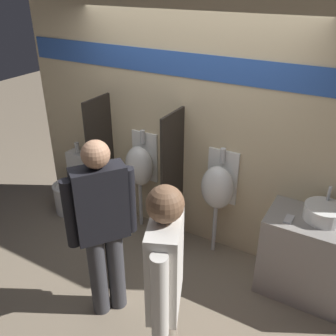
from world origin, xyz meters
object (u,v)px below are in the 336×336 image
(urinal_far, at_px, (218,187))
(person_in_vest, at_px, (103,225))
(toilet, at_px, (72,189))
(cell_phone, at_px, (289,219))
(sink_basin, at_px, (324,213))
(person_with_lanyard, at_px, (165,289))
(urinal_near_counter, at_px, (140,166))

(urinal_far, distance_m, person_in_vest, 1.35)
(urinal_far, distance_m, toilet, 2.03)
(urinal_far, relative_size, person_in_vest, 0.72)
(cell_phone, xyz_separation_m, urinal_far, (-0.79, 0.24, -0.03))
(sink_basin, height_order, person_in_vest, person_in_vest)
(sink_basin, height_order, toilet, sink_basin)
(sink_basin, height_order, person_with_lanyard, person_with_lanyard)
(urinal_near_counter, xyz_separation_m, toilet, (-0.98, -0.17, -0.52))
(cell_phone, bearing_deg, urinal_near_counter, 172.19)
(sink_basin, relative_size, cell_phone, 2.47)
(toilet, bearing_deg, sink_basin, 1.58)
(urinal_near_counter, xyz_separation_m, person_in_vest, (0.47, -1.25, 0.12))
(urinal_near_counter, bearing_deg, urinal_far, 0.00)
(urinal_near_counter, height_order, person_in_vest, person_in_vest)
(urinal_far, bearing_deg, toilet, -175.12)
(urinal_near_counter, relative_size, person_with_lanyard, 0.71)
(cell_phone, distance_m, urinal_near_counter, 1.79)
(sink_basin, relative_size, toilet, 0.39)
(sink_basin, height_order, urinal_far, urinal_far)
(sink_basin, bearing_deg, urinal_near_counter, 177.62)
(urinal_far, relative_size, person_with_lanyard, 0.71)
(toilet, relative_size, person_in_vest, 0.52)
(urinal_far, bearing_deg, sink_basin, -4.58)
(sink_basin, relative_size, urinal_far, 0.28)
(urinal_near_counter, height_order, toilet, urinal_near_counter)
(urinal_far, bearing_deg, person_with_lanyard, -78.91)
(urinal_near_counter, xyz_separation_m, person_with_lanyard, (1.29, -1.61, 0.14))
(person_in_vest, relative_size, person_with_lanyard, 0.98)
(cell_phone, height_order, person_with_lanyard, person_with_lanyard)
(person_in_vest, bearing_deg, urinal_far, 14.01)
(urinal_near_counter, bearing_deg, cell_phone, -7.81)
(sink_basin, xyz_separation_m, cell_phone, (-0.26, -0.16, -0.06))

